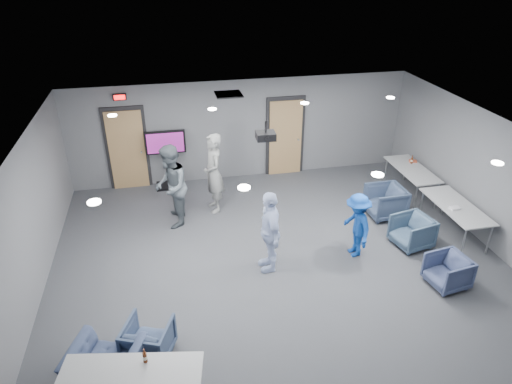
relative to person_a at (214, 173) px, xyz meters
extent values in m
plane|color=#3C3E44|center=(0.98, -2.30, -0.97)|extent=(9.00, 9.00, 0.00)
plane|color=silver|center=(0.98, -2.30, 1.73)|extent=(9.00, 9.00, 0.00)
cube|color=slate|center=(0.98, 1.70, 0.38)|extent=(9.00, 0.02, 2.70)
cube|color=slate|center=(0.98, -6.30, 0.38)|extent=(9.00, 0.02, 2.70)
cube|color=slate|center=(-3.52, -2.30, 0.38)|extent=(0.02, 8.00, 2.70)
cube|color=slate|center=(5.48, -2.30, 0.38)|extent=(0.02, 8.00, 2.70)
cube|color=black|center=(-2.02, 1.67, 0.11)|extent=(1.06, 0.06, 2.24)
cube|color=tan|center=(-2.02, 1.63, 0.08)|extent=(0.90, 0.05, 2.10)
cylinder|color=#95999D|center=(-1.67, 1.58, 0.03)|extent=(0.04, 0.10, 0.04)
cube|color=black|center=(2.18, 1.67, 0.11)|extent=(1.06, 0.06, 2.24)
cube|color=tan|center=(2.18, 1.63, 0.08)|extent=(0.90, 0.05, 2.10)
cylinder|color=#95999D|center=(2.53, 1.58, 0.03)|extent=(0.04, 0.10, 0.04)
cube|color=black|center=(-2.02, 1.64, 1.48)|extent=(0.32, 0.06, 0.16)
cube|color=#FF0C0C|center=(-2.02, 1.60, 1.48)|extent=(0.26, 0.02, 0.11)
cube|color=black|center=(0.48, 0.50, 1.72)|extent=(0.60, 0.60, 0.03)
cylinder|color=white|center=(-2.02, -4.10, 1.72)|extent=(0.18, 0.18, 0.02)
cylinder|color=white|center=(-2.02, -0.50, 1.72)|extent=(0.18, 0.18, 0.02)
cylinder|color=white|center=(-0.02, -4.10, 1.72)|extent=(0.18, 0.18, 0.02)
cylinder|color=white|center=(-0.02, -0.50, 1.72)|extent=(0.18, 0.18, 0.02)
cylinder|color=white|center=(1.98, -4.10, 1.72)|extent=(0.18, 0.18, 0.02)
cylinder|color=white|center=(1.98, -0.50, 1.72)|extent=(0.18, 0.18, 0.02)
cylinder|color=white|center=(3.98, -4.10, 1.72)|extent=(0.18, 0.18, 0.02)
cylinder|color=white|center=(3.98, -0.50, 1.72)|extent=(0.18, 0.18, 0.02)
imported|color=gray|center=(0.00, 0.00, 0.00)|extent=(0.55, 0.76, 1.94)
imported|color=#535C64|center=(-1.01, -0.46, -0.01)|extent=(0.81, 0.99, 1.92)
imported|color=#C4D5FC|center=(0.76, -2.51, -0.12)|extent=(0.42, 0.99, 1.69)
imported|color=#174196|center=(2.58, -2.43, -0.27)|extent=(0.56, 0.92, 1.39)
imported|color=#35435C|center=(3.88, -1.13, -0.59)|extent=(0.83, 0.81, 0.75)
imported|color=#3D526A|center=(3.88, -2.39, -0.63)|extent=(0.87, 0.85, 0.68)
imported|color=#3E496C|center=(3.88, -3.73, -0.65)|extent=(0.78, 0.76, 0.63)
imported|color=#3C4B68|center=(-1.58, -4.30, -0.65)|extent=(0.89, 0.90, 0.64)
imported|color=#3C4868|center=(-2.17, -4.70, -0.64)|extent=(1.24, 1.16, 0.65)
cube|color=#ACAFB1|center=(4.98, -0.28, -0.25)|extent=(0.72, 1.74, 0.03)
cylinder|color=#95999D|center=(4.70, 0.51, -0.62)|extent=(0.04, 0.04, 0.70)
cylinder|color=#95999D|center=(4.70, -1.07, -0.62)|extent=(0.04, 0.04, 0.70)
cylinder|color=#95999D|center=(5.27, 0.51, -0.62)|extent=(0.04, 0.04, 0.70)
cylinder|color=#95999D|center=(5.27, -1.07, -0.62)|extent=(0.04, 0.04, 0.70)
cube|color=#ACAFB1|center=(4.98, -2.18, -0.25)|extent=(0.75, 1.81, 0.03)
cylinder|color=#95999D|center=(4.69, -1.36, -0.62)|extent=(0.04, 0.04, 0.70)
cylinder|color=#95999D|center=(4.69, -3.00, -0.62)|extent=(0.04, 0.04, 0.70)
cylinder|color=#95999D|center=(5.28, -1.36, -0.62)|extent=(0.04, 0.04, 0.70)
cylinder|color=#95999D|center=(5.28, -3.00, -0.62)|extent=(0.04, 0.04, 0.70)
cube|color=#ACAFB1|center=(-1.78, -5.30, -0.25)|extent=(1.97, 1.10, 0.03)
cylinder|color=#95999D|center=(-0.88, -5.15, -0.62)|extent=(0.04, 0.04, 0.70)
cylinder|color=#95999D|center=(-2.56, -4.84, -0.62)|extent=(0.04, 0.04, 0.70)
cylinder|color=#55240E|center=(-1.57, -5.11, -0.16)|extent=(0.06, 0.06, 0.16)
cylinder|color=#55240E|center=(-1.57, -5.11, -0.04)|extent=(0.02, 0.02, 0.07)
cylinder|color=beige|center=(-1.57, -5.11, -0.16)|extent=(0.06, 0.06, 0.05)
cylinder|color=#55240E|center=(5.12, 0.02, -0.16)|extent=(0.06, 0.06, 0.16)
cylinder|color=#55240E|center=(5.12, 0.02, -0.04)|extent=(0.02, 0.02, 0.07)
cylinder|color=beige|center=(5.12, 0.02, -0.16)|extent=(0.06, 0.06, 0.05)
cube|color=#DC5937|center=(5.21, 0.11, -0.22)|extent=(0.22, 0.19, 0.04)
cube|color=silver|center=(4.86, -2.31, -0.21)|extent=(0.21, 0.15, 0.05)
cube|color=black|center=(-1.04, 1.45, -0.94)|extent=(0.68, 0.49, 0.06)
cylinder|color=black|center=(-1.04, 1.45, -0.34)|extent=(0.06, 0.06, 1.17)
cube|color=black|center=(-1.04, 1.45, 0.30)|extent=(1.02, 0.07, 0.60)
cube|color=#6C1862|center=(-1.04, 1.40, 0.30)|extent=(0.92, 0.01, 0.53)
cylinder|color=black|center=(0.89, -1.50, 1.61)|extent=(0.04, 0.04, 0.22)
cube|color=black|center=(0.89, -1.50, 1.43)|extent=(0.38, 0.33, 0.15)
cylinder|color=black|center=(0.89, -1.67, 1.43)|extent=(0.08, 0.06, 0.08)
camera|label=1|loc=(-1.01, -9.63, 4.65)|focal=32.00mm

